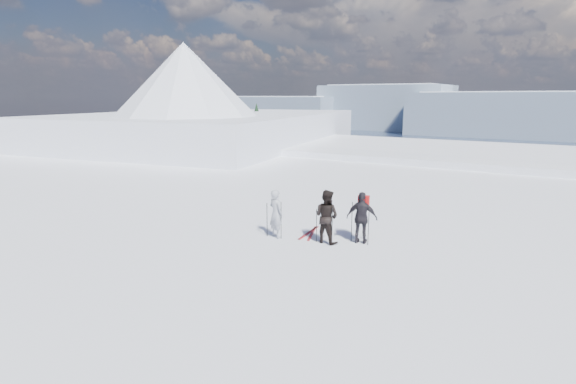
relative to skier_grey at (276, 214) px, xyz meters
name	(u,v)px	position (x,y,z in m)	size (l,w,h in m)	color
lake_basin	(483,235)	(3.47, 26.35, -7.34)	(820.00, 820.00, 71.62)	white
near_ridge	(225,173)	(-23.16, 25.55, -4.38)	(31.37, 35.68, 25.62)	white
skier_grey	(276,214)	(0.00, 0.00, 0.00)	(0.61, 0.40, 1.68)	#999DA7
skier_dark	(326,216)	(1.74, 0.38, 0.06)	(0.87, 0.68, 1.79)	black
skier_pack	(362,218)	(2.76, 0.93, 0.02)	(1.01, 0.42, 1.73)	black
backpack	(364,184)	(2.71, 1.18, 1.12)	(0.37, 0.21, 0.47)	red
ski_poles	(320,223)	(1.51, 0.36, -0.21)	(3.37, 0.99, 1.37)	black
skis_loose	(310,233)	(0.82, 0.98, -0.82)	(0.64, 1.70, 0.03)	black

